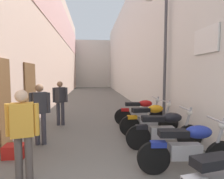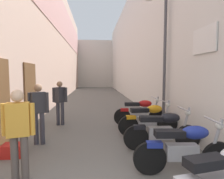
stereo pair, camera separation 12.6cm
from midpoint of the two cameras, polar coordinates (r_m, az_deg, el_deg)
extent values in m
plane|color=#66635E|center=(11.95, -5.31, -4.12)|extent=(41.35, 41.35, 0.00)
cube|color=beige|center=(14.19, -16.48, 13.48)|extent=(0.40, 25.35, 8.09)
cube|color=brown|center=(5.07, -31.75, -4.12)|extent=(0.06, 1.10, 2.20)
cube|color=brown|center=(7.11, -24.16, -1.52)|extent=(0.06, 1.10, 2.20)
cube|color=#DBA39E|center=(14.54, -15.78, 20.46)|extent=(0.04, 25.35, 2.59)
cube|color=silver|center=(14.23, 5.22, 12.49)|extent=(0.40, 25.35, 7.53)
cube|color=white|center=(4.94, 26.09, 13.37)|extent=(0.04, 0.90, 0.60)
cube|color=beige|center=(27.53, -6.00, 7.71)|extent=(7.81, 2.00, 6.62)
cube|color=black|center=(2.68, 27.25, -18.99)|extent=(0.55, 0.31, 0.12)
cylinder|color=black|center=(4.10, 29.78, -17.63)|extent=(0.60, 0.14, 0.60)
cylinder|color=black|center=(3.65, 11.57, -19.89)|extent=(0.60, 0.14, 0.60)
cube|color=#9E9EA3|center=(3.77, 20.58, -17.33)|extent=(0.58, 0.25, 0.28)
ellipsoid|color=navy|center=(3.74, 24.09, -11.78)|extent=(0.50, 0.30, 0.24)
cube|color=black|center=(3.58, 17.23, -12.65)|extent=(0.54, 0.27, 0.12)
cylinder|color=#9E9EA3|center=(3.95, 29.09, -13.07)|extent=(0.25, 0.08, 0.77)
cylinder|color=#9E9EA3|center=(3.82, 28.38, -8.17)|extent=(0.09, 0.58, 0.04)
sphere|color=silver|center=(3.90, 29.88, -9.47)|extent=(0.14, 0.14, 0.14)
cube|color=navy|center=(3.57, 12.94, -15.99)|extent=(0.29, 0.17, 0.10)
cylinder|color=black|center=(4.99, 21.91, -13.32)|extent=(0.60, 0.12, 0.60)
cylinder|color=black|center=(4.63, 7.23, -14.43)|extent=(0.60, 0.12, 0.60)
cube|color=#9E9EA3|center=(4.73, 14.30, -12.63)|extent=(0.57, 0.24, 0.28)
ellipsoid|color=black|center=(4.70, 17.10, -8.23)|extent=(0.50, 0.29, 0.24)
cube|color=black|center=(4.58, 11.60, -8.73)|extent=(0.53, 0.25, 0.12)
cylinder|color=#9E9EA3|center=(4.87, 21.28, -9.47)|extent=(0.25, 0.08, 0.77)
cylinder|color=#9E9EA3|center=(4.77, 20.63, -5.45)|extent=(0.07, 0.58, 0.04)
sphere|color=silver|center=(4.84, 21.91, -6.55)|extent=(0.14, 0.14, 0.14)
cube|color=black|center=(4.57, 8.27, -11.30)|extent=(0.29, 0.16, 0.10)
cylinder|color=black|center=(6.04, 16.40, -10.05)|extent=(0.60, 0.13, 0.60)
cylinder|color=black|center=(5.59, 4.72, -11.06)|extent=(0.60, 0.13, 0.60)
cube|color=#9E9EA3|center=(5.74, 10.34, -9.47)|extent=(0.57, 0.24, 0.28)
ellipsoid|color=orange|center=(5.75, 12.54, -5.81)|extent=(0.50, 0.30, 0.24)
cube|color=black|center=(5.59, 8.18, -6.26)|extent=(0.54, 0.26, 0.12)
cylinder|color=#9E9EA3|center=(5.93, 15.87, -6.84)|extent=(0.25, 0.08, 0.77)
cylinder|color=#9E9EA3|center=(5.84, 15.33, -3.52)|extent=(0.08, 0.58, 0.04)
sphere|color=silver|center=(5.91, 16.36, -4.43)|extent=(0.14, 0.14, 0.14)
cube|color=orange|center=(5.55, 5.54, -8.42)|extent=(0.29, 0.16, 0.10)
cylinder|color=black|center=(6.91, 13.28, -8.13)|extent=(0.60, 0.14, 0.60)
cylinder|color=black|center=(6.71, 2.77, -8.38)|extent=(0.60, 0.14, 0.60)
cube|color=#9E9EA3|center=(6.75, 7.69, -7.31)|extent=(0.58, 0.25, 0.28)
ellipsoid|color=#AD1414|center=(6.72, 9.67, -4.26)|extent=(0.50, 0.30, 0.24)
cube|color=black|center=(6.66, 5.76, -4.48)|extent=(0.54, 0.27, 0.12)
cylinder|color=#9E9EA3|center=(6.82, 12.76, -5.28)|extent=(0.25, 0.08, 0.77)
cylinder|color=#9E9EA3|center=(6.76, 12.23, -2.37)|extent=(0.09, 0.58, 0.04)
sphere|color=silver|center=(6.80, 13.21, -3.19)|extent=(0.14, 0.14, 0.14)
cube|color=#AD1414|center=(6.67, 3.47, -6.20)|extent=(0.29, 0.17, 0.10)
cylinder|color=#564C47|center=(3.59, -27.60, -18.87)|extent=(0.12, 0.12, 0.82)
cylinder|color=#564C47|center=(3.54, -25.04, -19.14)|extent=(0.12, 0.12, 0.82)
cube|color=gold|center=(3.35, -26.75, -8.27)|extent=(0.38, 0.28, 0.54)
sphere|color=#DBB28E|center=(3.29, -26.99, -1.80)|extent=(0.20, 0.20, 0.20)
cylinder|color=gold|center=(3.44, -30.22, -8.10)|extent=(0.08, 0.08, 0.52)
cylinder|color=gold|center=(3.28, -23.11, -8.41)|extent=(0.08, 0.08, 0.52)
cylinder|color=#383842|center=(5.27, -22.53, -11.13)|extent=(0.12, 0.12, 0.82)
cylinder|color=#383842|center=(5.23, -20.82, -11.21)|extent=(0.12, 0.12, 0.82)
cube|color=#333338|center=(5.11, -21.90, -3.81)|extent=(0.39, 0.35, 0.54)
sphere|color=#997051|center=(5.07, -22.03, 0.44)|extent=(0.20, 0.20, 0.20)
cylinder|color=#333338|center=(5.18, -24.26, -3.78)|extent=(0.08, 0.08, 0.52)
cylinder|color=#333338|center=(5.06, -19.50, -3.83)|extent=(0.08, 0.08, 0.52)
cylinder|color=#383842|center=(6.97, -16.64, -7.16)|extent=(0.12, 0.12, 0.82)
cylinder|color=#383842|center=(6.94, -15.33, -7.18)|extent=(0.12, 0.12, 0.82)
cube|color=#333338|center=(6.85, -16.11, -1.59)|extent=(0.34, 0.39, 0.54)
sphere|color=#997051|center=(6.82, -16.19, 1.58)|extent=(0.20, 0.20, 0.20)
cylinder|color=#333338|center=(6.89, -17.92, -1.60)|extent=(0.08, 0.08, 0.52)
cylinder|color=#333338|center=(6.82, -14.29, -1.59)|extent=(0.08, 0.08, 0.52)
cube|color=red|center=(4.81, -28.30, -16.24)|extent=(0.44, 0.32, 0.28)
cylinder|color=#47474C|center=(6.70, 15.38, 7.81)|extent=(0.10, 0.10, 4.40)
camera|label=1|loc=(0.06, -90.47, -0.04)|focal=29.86mm
camera|label=2|loc=(0.06, 89.53, 0.04)|focal=29.86mm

